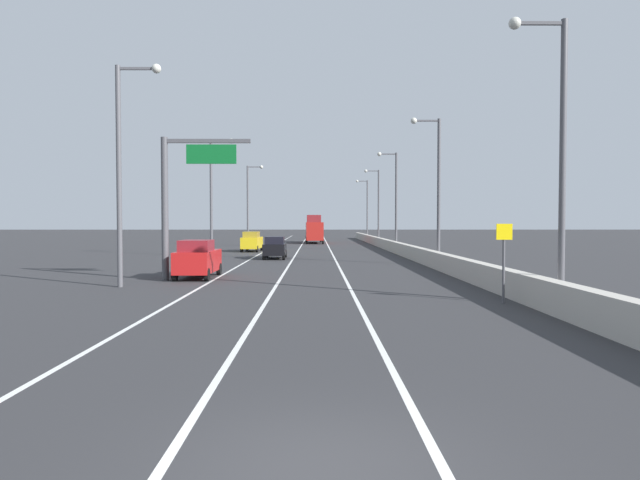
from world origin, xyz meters
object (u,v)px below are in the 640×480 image
(overhead_sign_gantry, at_px, (179,190))
(lamp_post_right_near, at_px, (556,142))
(lamp_post_right_fifth, at_px, (366,206))
(lamp_post_left_mid, at_px, (214,189))
(car_black_0, at_px, (275,248))
(car_red_1, at_px, (198,259))
(lamp_post_right_second, at_px, (435,181))
(lamp_post_left_near, at_px, (124,160))
(lamp_post_left_far, at_px, (250,200))
(lamp_post_right_third, at_px, (394,195))
(box_truck, at_px, (314,230))
(speed_advisory_sign, at_px, (504,257))
(car_yellow_2, at_px, (252,242))
(lamp_post_right_fourth, at_px, (377,201))

(overhead_sign_gantry, bearing_deg, lamp_post_right_near, -29.43)
(lamp_post_right_fifth, height_order, lamp_post_left_mid, same)
(lamp_post_right_near, relative_size, car_black_0, 2.49)
(lamp_post_left_mid, xyz_separation_m, car_red_1, (2.54, -18.79, -4.93))
(lamp_post_right_near, distance_m, lamp_post_right_second, 19.17)
(lamp_post_left_near, bearing_deg, lamp_post_left_far, 89.53)
(lamp_post_right_third, bearing_deg, box_truck, 110.07)
(speed_advisory_sign, xyz_separation_m, lamp_post_right_fifth, (1.64, 76.00, 4.21))
(box_truck, bearing_deg, lamp_post_left_far, -131.12)
(lamp_post_left_near, relative_size, car_yellow_2, 2.31)
(overhead_sign_gantry, bearing_deg, car_black_0, 77.77)
(lamp_post_right_fifth, distance_m, car_red_1, 68.34)
(speed_advisory_sign, distance_m, lamp_post_right_second, 19.03)
(lamp_post_right_near, relative_size, lamp_post_right_second, 1.00)
(speed_advisory_sign, xyz_separation_m, box_truck, (-7.35, 60.90, 0.13))
(lamp_post_left_near, relative_size, lamp_post_left_mid, 1.00)
(lamp_post_right_near, bearing_deg, car_yellow_2, 112.17)
(speed_advisory_sign, height_order, car_yellow_2, speed_advisory_sign)
(lamp_post_right_second, height_order, car_black_0, lamp_post_right_second)
(lamp_post_right_fourth, bearing_deg, lamp_post_left_mid, -121.61)
(overhead_sign_gantry, xyz_separation_m, lamp_post_right_fifth, (15.90, 67.69, 1.25))
(lamp_post_right_second, xyz_separation_m, lamp_post_left_mid, (-17.48, 9.83, 0.00))
(lamp_post_right_near, bearing_deg, overhead_sign_gantry, 150.57)
(lamp_post_right_near, height_order, car_yellow_2, lamp_post_right_near)
(lamp_post_right_near, distance_m, car_black_0, 29.35)
(overhead_sign_gantry, distance_m, lamp_post_left_mid, 20.15)
(lamp_post_right_third, bearing_deg, lamp_post_left_far, 140.93)
(lamp_post_right_second, bearing_deg, speed_advisory_sign, -94.27)
(car_yellow_2, bearing_deg, lamp_post_right_fourth, 52.18)
(speed_advisory_sign, height_order, lamp_post_left_near, lamp_post_left_near)
(lamp_post_right_fourth, height_order, car_black_0, lamp_post_right_fourth)
(lamp_post_right_fourth, bearing_deg, speed_advisory_sign, -91.45)
(lamp_post_right_second, distance_m, lamp_post_left_mid, 20.05)
(box_truck, bearing_deg, speed_advisory_sign, -83.12)
(lamp_post_left_mid, height_order, lamp_post_left_far, same)
(lamp_post_right_fourth, relative_size, box_truck, 1.09)
(lamp_post_right_fifth, height_order, lamp_post_left_far, same)
(speed_advisory_sign, height_order, box_truck, box_truck)
(car_red_1, bearing_deg, car_black_0, 79.26)
(lamp_post_right_third, bearing_deg, overhead_sign_gantry, -117.67)
(lamp_post_right_second, relative_size, lamp_post_right_fourth, 1.00)
(lamp_post_right_second, relative_size, lamp_post_right_third, 1.00)
(lamp_post_right_fourth, distance_m, car_red_1, 49.85)
(lamp_post_left_near, height_order, car_black_0, lamp_post_left_near)
(box_truck, bearing_deg, lamp_post_right_fourth, -24.82)
(lamp_post_left_far, relative_size, car_yellow_2, 2.31)
(lamp_post_left_mid, height_order, car_yellow_2, lamp_post_left_mid)
(lamp_post_right_fourth, relative_size, lamp_post_left_near, 1.00)
(lamp_post_left_mid, relative_size, car_black_0, 2.49)
(car_black_0, bearing_deg, lamp_post_right_fifth, 76.45)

